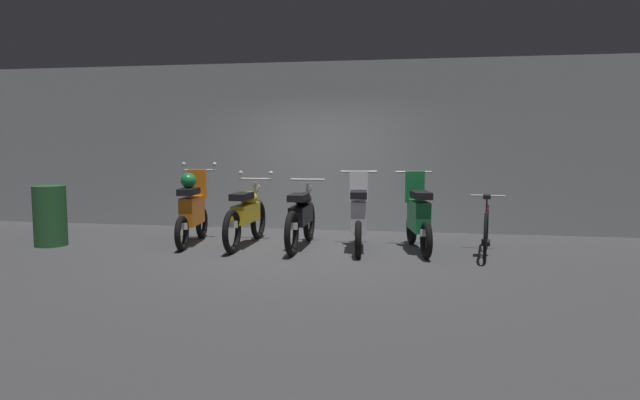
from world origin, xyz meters
TOP-DOWN VIEW (x-y plane):
  - ground_plane at (0.00, 0.00)m, footprint 80.00×80.00m
  - back_wall at (0.00, 2.34)m, footprint 16.00×0.30m
  - motorbike_slot_0 at (-1.78, 0.37)m, footprint 0.59×1.68m
  - motorbike_slot_1 at (-0.89, 0.37)m, footprint 0.59×1.95m
  - motorbike_slot_2 at (0.00, 0.34)m, footprint 0.56×1.95m
  - motorbike_slot_3 at (0.88, 0.31)m, footprint 0.56×1.68m
  - motorbike_slot_4 at (1.77, 0.37)m, footprint 0.57×1.67m
  - bicycle at (2.73, 0.21)m, footprint 0.50×1.72m
  - trash_bin at (-3.91, -0.17)m, footprint 0.49×0.49m

SIDE VIEW (x-z plane):
  - ground_plane at x=0.00m, z-range 0.00..0.00m
  - bicycle at x=2.73m, z-range -0.08..0.80m
  - trash_bin at x=-3.91m, z-range 0.00..0.94m
  - motorbike_slot_2 at x=0.00m, z-range -0.03..1.01m
  - motorbike_slot_1 at x=-0.89m, z-range -0.08..1.07m
  - motorbike_slot_3 at x=0.88m, z-range -0.06..1.11m
  - motorbike_slot_4 at x=1.77m, z-range -0.06..1.11m
  - motorbike_slot_0 at x=-1.78m, z-range -0.08..1.21m
  - back_wall at x=0.00m, z-range 0.00..3.08m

